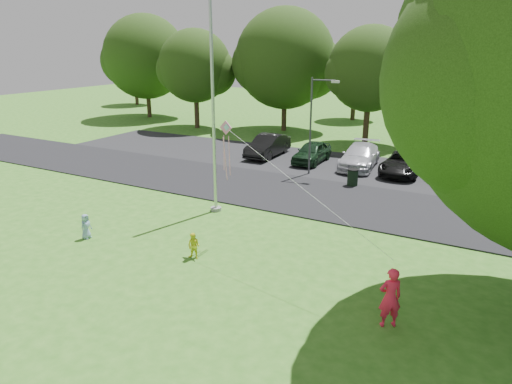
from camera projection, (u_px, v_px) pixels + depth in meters
The scene contains 13 objects.
ground at pixel (221, 273), 15.34m from camera, with size 120.00×120.00×0.00m, color #326E1D.
park_road at pixel (318, 197), 22.85m from camera, with size 60.00×6.00×0.06m, color black.
parking_strip at pixel (357, 168), 28.28m from camera, with size 42.00×7.00×0.06m, color black.
flagpole at pixel (213, 121), 19.83m from camera, with size 0.50×0.50×10.00m.
street_lamp at pixel (315, 118), 25.84m from camera, with size 1.57×0.33×5.60m.
trash_can at pixel (353, 178), 24.59m from camera, with size 0.60×0.60×0.96m.
tree_row at pixel (419, 68), 33.09m from camera, with size 64.35×11.94×10.88m.
horizon_trees at pixel (465, 80), 40.46m from camera, with size 77.46×7.20×7.02m.
parked_cars at pixel (361, 157), 27.93m from camera, with size 14.03×5.27×1.46m.
woman at pixel (390, 298), 12.22m from camera, with size 0.63×0.42×1.74m, color #FF2147.
child_yellow at pixel (194, 246), 16.24m from camera, with size 0.47×0.37×0.97m, color yellow.
child_blue at pixel (86, 226), 17.95m from camera, with size 0.49×0.32×1.01m, color #83A2CA.
kite at pixel (231, 143), 16.23m from camera, with size 6.97×2.77×2.80m.
Camera 1 is at (7.61, -11.51, 7.33)m, focal length 32.00 mm.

